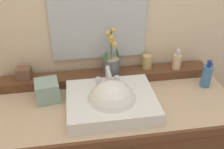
% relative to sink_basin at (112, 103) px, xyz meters
% --- Properties ---
extents(wall_back, '(3.20, 0.20, 2.50)m').
position_rel_sink_basin_xyz_m(wall_back, '(0.02, 0.47, 0.38)').
color(wall_back, beige).
rests_on(wall_back, ground).
extents(back_ledge, '(1.33, 0.12, 0.06)m').
position_rel_sink_basin_xyz_m(back_ledge, '(0.02, 0.29, -0.01)').
color(back_ledge, brown).
rests_on(back_ledge, vanity_cabinet).
extents(sink_basin, '(0.48, 0.39, 0.29)m').
position_rel_sink_basin_xyz_m(sink_basin, '(0.00, 0.00, 0.00)').
color(sink_basin, white).
rests_on(sink_basin, vanity_cabinet).
extents(potted_plant, '(0.11, 0.10, 0.30)m').
position_rel_sink_basin_xyz_m(potted_plant, '(0.04, 0.29, 0.10)').
color(potted_plant, slate).
rests_on(potted_plant, back_ledge).
extents(soap_dispenser, '(0.06, 0.06, 0.13)m').
position_rel_sink_basin_xyz_m(soap_dispenser, '(0.47, 0.28, 0.07)').
color(soap_dispenser, beige).
rests_on(soap_dispenser, back_ledge).
extents(tumbler_cup, '(0.06, 0.06, 0.09)m').
position_rel_sink_basin_xyz_m(tumbler_cup, '(0.28, 0.31, 0.07)').
color(tumbler_cup, tan).
rests_on(tumbler_cup, back_ledge).
extents(trinket_box, '(0.09, 0.07, 0.07)m').
position_rel_sink_basin_xyz_m(trinket_box, '(-0.49, 0.30, 0.06)').
color(trinket_box, brown).
rests_on(trinket_box, back_ledge).
extents(lotion_bottle, '(0.06, 0.06, 0.18)m').
position_rel_sink_basin_xyz_m(lotion_bottle, '(0.61, 0.13, 0.04)').
color(lotion_bottle, teal).
rests_on(lotion_bottle, vanity_cabinet).
extents(tissue_box, '(0.15, 0.15, 0.12)m').
position_rel_sink_basin_xyz_m(tissue_box, '(-0.35, 0.14, 0.02)').
color(tissue_box, '#89A89B').
rests_on(tissue_box, vanity_cabinet).
extents(mirror, '(0.58, 0.02, 0.45)m').
position_rel_sink_basin_xyz_m(mirror, '(-0.02, 0.36, 0.33)').
color(mirror, silver).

